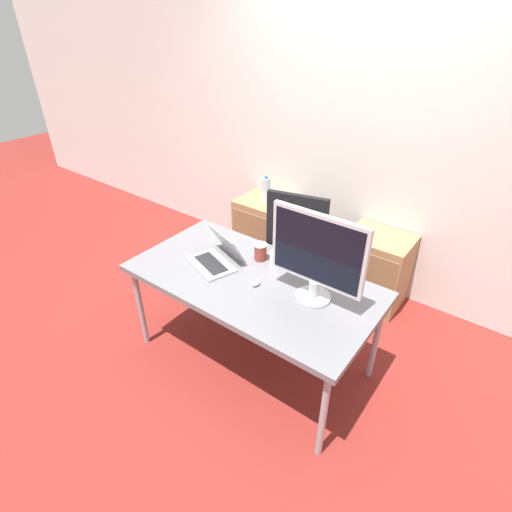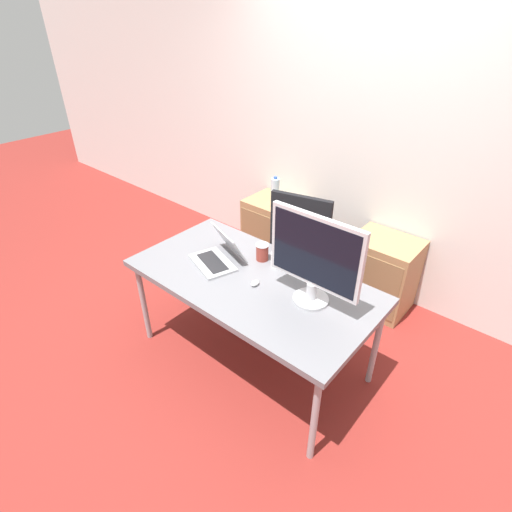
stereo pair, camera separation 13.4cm
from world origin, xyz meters
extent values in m
plane|color=maroon|center=(0.00, 0.00, 0.00)|extent=(14.00, 14.00, 0.00)
cube|color=silver|center=(0.00, 1.41, 1.30)|extent=(10.00, 0.05, 2.60)
cube|color=slate|center=(0.00, 0.00, 0.70)|extent=(1.63, 0.84, 0.04)
cylinder|color=#99999E|center=(-0.75, -0.36, 0.34)|extent=(0.04, 0.04, 0.68)
cylinder|color=#99999E|center=(0.75, -0.36, 0.34)|extent=(0.04, 0.04, 0.68)
cylinder|color=#99999E|center=(-0.75, 0.36, 0.34)|extent=(0.04, 0.04, 0.68)
cylinder|color=#99999E|center=(0.75, 0.36, 0.34)|extent=(0.04, 0.04, 0.68)
cylinder|color=#232326|center=(-0.07, 0.77, 0.02)|extent=(0.56, 0.56, 0.04)
cylinder|color=gray|center=(-0.07, 0.77, 0.26)|extent=(0.05, 0.05, 0.44)
cube|color=black|center=(-0.07, 0.77, 0.48)|extent=(0.58, 0.58, 0.07)
cube|color=black|center=(0.00, 0.52, 0.82)|extent=(0.44, 0.14, 0.60)
cube|color=#99754C|center=(-0.73, 1.17, 0.32)|extent=(0.52, 0.41, 0.64)
cube|color=olive|center=(-0.73, 0.96, 0.32)|extent=(0.47, 0.01, 0.51)
cube|color=#99754C|center=(0.41, 1.17, 0.32)|extent=(0.52, 0.41, 0.64)
cube|color=olive|center=(0.41, 0.96, 0.32)|extent=(0.47, 0.01, 0.51)
cylinder|color=silver|center=(-0.73, 1.17, 0.75)|extent=(0.08, 0.08, 0.22)
cylinder|color=#3359B2|center=(-0.73, 1.17, 0.87)|extent=(0.04, 0.04, 0.02)
cube|color=#ADADB2|center=(-0.31, -0.05, 0.73)|extent=(0.39, 0.31, 0.02)
cube|color=black|center=(-0.31, -0.05, 0.74)|extent=(0.30, 0.20, 0.00)
cube|color=#ADADB2|center=(-0.29, 0.10, 0.83)|extent=(0.36, 0.21, 0.19)
cube|color=black|center=(-0.29, 0.09, 0.83)|extent=(0.33, 0.19, 0.17)
cylinder|color=#B7B7BC|center=(0.42, 0.06, 0.73)|extent=(0.21, 0.21, 0.02)
cylinder|color=#B7B7BC|center=(0.42, 0.06, 0.79)|extent=(0.06, 0.06, 0.11)
cube|color=#B7B7BC|center=(0.42, 0.06, 1.06)|extent=(0.58, 0.03, 0.44)
cube|color=black|center=(0.42, 0.04, 1.06)|extent=(0.54, 0.00, 0.39)
ellipsoid|color=silver|center=(0.06, -0.04, 0.73)|extent=(0.04, 0.06, 0.03)
cylinder|color=white|center=(0.03, 0.22, 0.77)|extent=(0.08, 0.08, 0.10)
cylinder|color=maroon|center=(-0.09, 0.22, 0.77)|extent=(0.08, 0.08, 0.11)
cylinder|color=white|center=(-0.09, 0.22, 0.83)|extent=(0.09, 0.09, 0.01)
camera|label=1|loc=(1.27, -1.65, 2.22)|focal=28.00mm
camera|label=2|loc=(1.38, -1.57, 2.22)|focal=28.00mm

